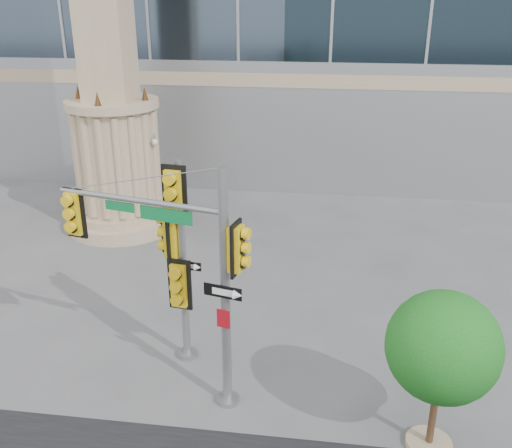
# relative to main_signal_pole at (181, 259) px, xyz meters

# --- Properties ---
(ground) EXTENTS (120.00, 120.00, 0.00)m
(ground) POSITION_rel_main_signal_pole_xyz_m (0.83, 0.79, -3.52)
(ground) COLOR #545456
(ground) RESTS_ON ground
(monument) EXTENTS (4.40, 4.40, 16.60)m
(monument) POSITION_rel_main_signal_pole_xyz_m (-5.17, 9.79, 2.00)
(monument) COLOR tan
(monument) RESTS_ON ground
(main_signal_pole) EXTENTS (4.33, 1.37, 5.68)m
(main_signal_pole) POSITION_rel_main_signal_pole_xyz_m (0.00, 0.00, 0.00)
(main_signal_pole) COLOR slate
(main_signal_pole) RESTS_ON ground
(secondary_signal_pole) EXTENTS (0.93, 0.76, 5.35)m
(secondary_signal_pole) POSITION_rel_main_signal_pole_xyz_m (-0.44, 1.28, -0.37)
(secondary_signal_pole) COLOR slate
(secondary_signal_pole) RESTS_ON ground
(street_tree) EXTENTS (2.30, 2.25, 3.58)m
(street_tree) POSITION_rel_main_signal_pole_xyz_m (5.49, -0.99, -1.16)
(street_tree) COLOR tan
(street_tree) RESTS_ON ground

